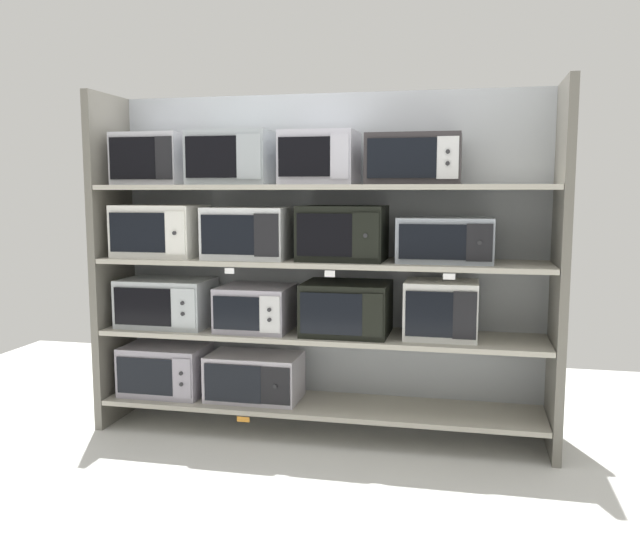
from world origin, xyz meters
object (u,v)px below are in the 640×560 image
(microwave_3, at_px, (256,308))
(microwave_0, at_px, (166,369))
(microwave_1, at_px, (254,377))
(microwave_11, at_px, (233,158))
(microwave_9, at_px, (445,240))
(microwave_10, at_px, (152,159))
(microwave_5, at_px, (441,310))
(microwave_12, at_px, (319,158))
(microwave_7, at_px, (250,233))
(microwave_13, at_px, (414,159))
(microwave_8, at_px, (343,233))
(microwave_4, at_px, (347,308))
(microwave_6, at_px, (161,231))
(microwave_2, at_px, (167,302))

(microwave_3, bearing_deg, microwave_0, -180.00)
(microwave_1, bearing_deg, microwave_11, 179.88)
(microwave_9, height_order, microwave_10, microwave_10)
(microwave_11, bearing_deg, microwave_9, -0.00)
(microwave_5, relative_size, microwave_12, 0.97)
(microwave_9, bearing_deg, microwave_7, 179.99)
(microwave_11, bearing_deg, microwave_13, -0.01)
(microwave_7, height_order, microwave_10, microwave_10)
(microwave_0, xyz_separation_m, microwave_9, (1.78, -0.00, 0.87))
(microwave_0, xyz_separation_m, microwave_10, (-0.05, -0.00, 1.35))
(microwave_12, bearing_deg, microwave_8, -0.06)
(microwave_4, distance_m, microwave_6, 1.29)
(microwave_6, bearing_deg, microwave_5, -0.00)
(microwave_8, bearing_deg, microwave_12, 179.94)
(microwave_4, bearing_deg, microwave_2, -180.00)
(microwave_0, relative_size, microwave_8, 1.04)
(microwave_8, bearing_deg, microwave_0, 180.00)
(microwave_5, bearing_deg, microwave_12, 179.98)
(microwave_3, relative_size, microwave_4, 0.86)
(microwave_6, xyz_separation_m, microwave_11, (0.49, -0.00, 0.45))
(microwave_3, height_order, microwave_8, microwave_8)
(microwave_7, distance_m, microwave_8, 0.58)
(microwave_4, bearing_deg, microwave_10, -180.00)
(microwave_8, bearing_deg, microwave_3, 180.00)
(microwave_10, relative_size, microwave_12, 0.99)
(microwave_0, height_order, microwave_8, microwave_8)
(microwave_10, distance_m, microwave_13, 1.64)
(microwave_2, distance_m, microwave_9, 1.81)
(microwave_8, bearing_deg, microwave_10, -179.99)
(microwave_0, bearing_deg, microwave_11, -0.00)
(microwave_5, bearing_deg, microwave_9, -0.06)
(microwave_8, bearing_deg, microwave_5, -0.00)
(microwave_2, relative_size, microwave_4, 1.11)
(microwave_4, xyz_separation_m, microwave_12, (-0.17, 0.00, 0.90))
(microwave_3, relative_size, microwave_8, 0.87)
(microwave_12, bearing_deg, microwave_6, -179.99)
(microwave_8, bearing_deg, microwave_13, -0.01)
(microwave_6, distance_m, microwave_8, 1.18)
(microwave_9, bearing_deg, microwave_0, 180.00)
(microwave_11, bearing_deg, microwave_10, -179.98)
(microwave_4, height_order, microwave_7, microwave_7)
(microwave_7, bearing_deg, microwave_2, -179.99)
(microwave_1, relative_size, microwave_12, 1.33)
(microwave_10, bearing_deg, microwave_8, 0.01)
(microwave_1, xyz_separation_m, microwave_12, (0.42, 0.00, 1.36))
(microwave_4, relative_size, microwave_10, 1.19)
(microwave_6, bearing_deg, microwave_0, -0.17)
(microwave_8, relative_size, microwave_12, 1.16)
(microwave_4, bearing_deg, microwave_9, 0.00)
(microwave_0, relative_size, microwave_4, 1.02)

